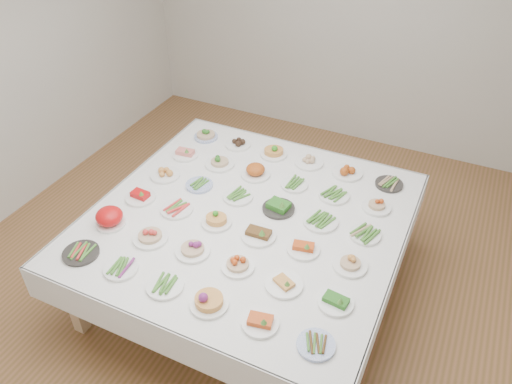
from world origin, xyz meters
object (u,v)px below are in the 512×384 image
at_px(display_table, 248,223).
at_px(dish_0, 81,252).
at_px(dish_35, 389,183).
at_px(dish_18, 165,173).

bearing_deg(display_table, dish_0, -134.79).
bearing_deg(dish_35, dish_18, -158.43).
bearing_deg(dish_18, dish_0, -90.00).
distance_m(dish_0, dish_35, 2.44).
xyz_separation_m(dish_0, dish_35, (1.73, 1.72, 0.00)).
height_order(display_table, dish_35, dish_35).
bearing_deg(dish_0, dish_35, 44.85).
bearing_deg(dish_18, display_table, -11.41).
height_order(dish_0, dish_35, dish_0).
height_order(display_table, dish_0, dish_0).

